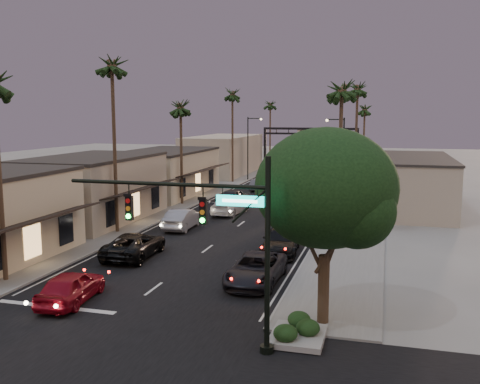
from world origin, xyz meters
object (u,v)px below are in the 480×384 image
Objects in this scene: curbside_black at (281,241)px; oncoming_silver at (183,219)px; traffic_signal at (220,224)px; palm_ld at (232,92)px; streetlight_right at (341,151)px; palm_lb at (112,61)px; streetlight_left at (250,143)px; palm_far at (270,102)px; curbside_near at (256,269)px; palm_rc at (365,107)px; arch at (310,139)px; oncoming_red at (71,287)px; palm_lc at (181,103)px; oncoming_pickup at (135,245)px; palm_rb at (358,86)px; corner_tree at (327,193)px; palm_ra at (342,85)px.

oncoming_silver is at bearing 145.12° from curbside_black.
palm_ld is (-14.29, 51.00, 7.33)m from traffic_signal.
streetlight_right is 28.89m from palm_lb.
streetlight_right is at bearing -43.21° from streetlight_left.
curbside_near is at bearing -78.45° from palm_far.
streetlight_left reaches higher than traffic_signal.
palm_far is 2.58× the size of oncoming_silver.
streetlight_left is at bearing -158.86° from palm_rc.
palm_lb is at bearing 145.98° from curbside_near.
palm_far is (-8.30, 8.00, 5.91)m from arch.
palm_far is at bearing 98.42° from curbside_black.
streetlight_right is at bearing -32.79° from palm_ld.
oncoming_silver is at bearing -92.86° from oncoming_red.
oncoming_pickup is at bearing -77.09° from palm_lc.
palm_rb is 2.45× the size of curbside_black.
streetlight_right is (1.23, 41.00, 0.25)m from traffic_signal.
curbside_near is at bearing 94.05° from traffic_signal.
traffic_signal is 1.66× the size of oncoming_silver.
streetlight_left is 40.77m from curbside_black.
corner_tree is at bearing -57.66° from palm_lc.
oncoming_silver is (-12.73, -39.22, -9.63)m from palm_rc.
corner_tree is 16.59m from oncoming_pickup.
corner_tree is 0.67× the size of palm_ra.
corner_tree is 53.15m from streetlight_left.
palm_lc is 15.45m from oncoming_silver.
streetlight_left is 17.42m from palm_rc.
palm_ld is at bearing 147.40° from palm_rb.
palm_ra is 1.08× the size of palm_rc.
streetlight_right is at bearing 94.57° from palm_ra.
arch is 25.94m from streetlight_right.
palm_far reaches higher than curbside_near.
palm_ra is at bearing 93.03° from corner_tree.
palm_ra reaches higher than streetlight_right.
palm_ld is 2.47× the size of curbside_near.
palm_far reaches higher than streetlight_left.
palm_far is at bearing 107.38° from palm_ra.
oncoming_pickup is (2.97, -42.28, -4.51)m from streetlight_left.
palm_rb is (1.68, -1.00, 7.09)m from streetlight_right.
oncoming_pickup is 1.15× the size of oncoming_silver.
oncoming_silver is at bearing -85.52° from palm_far.
palm_far reaches higher than palm_rc.
palm_rb is at bearing -90.00° from palm_rc.
arch is 1.07× the size of palm_rb.
curbside_near is at bearing -106.99° from palm_ra.
palm_ld reaches higher than arch.
oncoming_silver reaches higher than curbside_black.
oncoming_pickup is 9.59m from curbside_near.
palm_far reaches higher than corner_tree.
curbside_black is at bearing -84.16° from arch.
arch is at bearing -96.40° from oncoming_silver.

